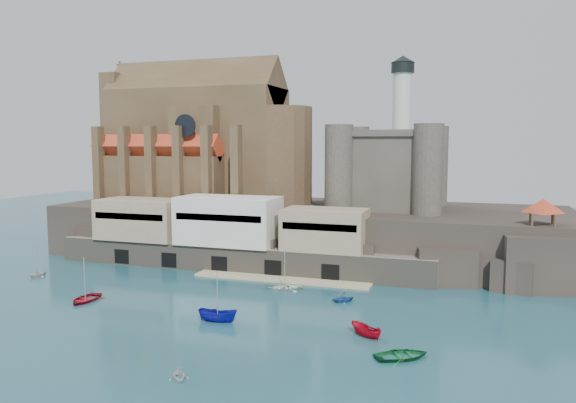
% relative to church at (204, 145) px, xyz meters
% --- Properties ---
extents(ground, '(300.00, 300.00, 0.00)m').
position_rel_church_xyz_m(ground, '(24.13, -41.85, -22.13)').
color(ground, '#194552').
rests_on(ground, ground).
extents(promontory, '(100.00, 36.00, 10.00)m').
position_rel_church_xyz_m(promontory, '(23.94, -2.48, -17.20)').
color(promontory, black).
rests_on(promontory, ground).
extents(quay, '(70.00, 12.00, 13.05)m').
position_rel_church_xyz_m(quay, '(13.94, -18.78, -16.06)').
color(quay, '#6E6758').
rests_on(quay, ground).
extents(church, '(47.00, 25.93, 30.51)m').
position_rel_church_xyz_m(church, '(0.00, 0.00, 0.00)').
color(church, '#483621').
rests_on(church, promontory).
extents(castle_keep, '(21.20, 21.20, 29.30)m').
position_rel_church_xyz_m(castle_keep, '(40.21, -0.78, -3.81)').
color(castle_keep, '#433D35').
rests_on(castle_keep, promontory).
extents(rock_outcrop, '(14.50, 10.50, 8.70)m').
position_rel_church_xyz_m(rock_outcrop, '(66.13, -16.01, -18.11)').
color(rock_outcrop, black).
rests_on(rock_outcrop, ground).
extents(pavilion, '(6.40, 6.40, 5.40)m').
position_rel_church_xyz_m(pavilion, '(66.13, -15.85, -9.40)').
color(pavilion, '#483621').
rests_on(pavilion, rock_outcrop).
extents(boat_0, '(4.33, 1.57, 5.94)m').
position_rel_church_xyz_m(boat_0, '(3.52, -44.52, -22.13)').
color(boat_0, maroon).
rests_on(boat_0, ground).
extents(boat_1, '(2.71, 2.56, 2.70)m').
position_rel_church_xyz_m(boat_1, '(29.72, -63.85, -22.13)').
color(boat_1, silver).
rests_on(boat_1, ground).
extents(boat_2, '(2.13, 2.08, 5.30)m').
position_rel_church_xyz_m(boat_2, '(25.65, -46.88, -22.13)').
color(boat_2, '#101197').
rests_on(boat_2, ground).
extents(boat_3, '(3.43, 4.27, 6.03)m').
position_rel_church_xyz_m(boat_3, '(49.47, -51.68, -22.13)').
color(boat_3, '#12682F').
rests_on(boat_3, ground).
extents(boat_4, '(3.12, 2.34, 3.22)m').
position_rel_church_xyz_m(boat_4, '(-13.95, -34.72, -22.13)').
color(boat_4, beige).
rests_on(boat_4, ground).
extents(boat_5, '(2.38, 2.37, 4.51)m').
position_rel_church_xyz_m(boat_5, '(44.54, -46.25, -22.13)').
color(boat_5, '#AD051A').
rests_on(boat_5, ground).
extents(boat_6, '(2.50, 3.94, 5.33)m').
position_rel_church_xyz_m(boat_6, '(28.62, -29.23, -22.13)').
color(boat_6, white).
rests_on(boat_6, ground).
extents(boat_7, '(3.16, 3.39, 3.36)m').
position_rel_church_xyz_m(boat_7, '(38.74, -33.11, -22.13)').
color(boat_7, '#215490').
rests_on(boat_7, ground).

